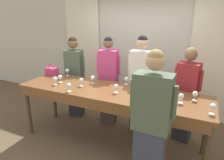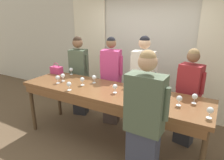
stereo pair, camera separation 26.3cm
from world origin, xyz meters
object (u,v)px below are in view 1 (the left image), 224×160
at_px(wine_glass_front_mid, 93,78).
at_px(wine_glass_back_left, 60,77).
at_px(wine_glass_back_right, 213,107).
at_px(guest_pink_top, 109,81).
at_px(handbag, 52,71).
at_px(wine_glass_by_bottle, 195,94).
at_px(host_pouring, 151,124).
at_px(tasting_bar, 109,95).
at_px(wine_glass_front_left, 67,71).
at_px(wine_glass_by_handbag, 126,79).
at_px(wine_glass_center_right, 69,86).
at_px(wine_glass_center_left, 181,96).
at_px(guest_cream_sweater, 141,84).
at_px(guest_striped_shirt, 186,95).
at_px(wine_glass_center_mid, 116,87).
at_px(guest_olive_jacket, 75,76).
at_px(wine_glass_near_host, 81,81).
at_px(wine_glass_front_right, 161,97).
at_px(wine_bottle, 154,83).
at_px(potted_plant, 56,83).
at_px(wine_glass_back_mid, 55,79).

distance_m(wine_glass_front_mid, wine_glass_back_left, 0.60).
distance_m(wine_glass_back_right, guest_pink_top, 2.05).
bearing_deg(handbag, wine_glass_by_bottle, -3.37).
bearing_deg(host_pouring, tasting_bar, 143.13).
height_order(wine_glass_front_left, wine_glass_by_handbag, same).
height_order(tasting_bar, wine_glass_center_right, wine_glass_center_right).
bearing_deg(wine_glass_center_left, handbag, 172.50).
distance_m(guest_cream_sweater, guest_striped_shirt, 0.82).
height_order(wine_glass_center_mid, host_pouring, host_pouring).
bearing_deg(host_pouring, guest_striped_shirt, 77.68).
relative_size(wine_glass_center_left, guest_striped_shirt, 0.08).
bearing_deg(guest_olive_jacket, wine_glass_near_host, -47.89).
relative_size(handbag, wine_glass_center_mid, 1.63).
bearing_deg(guest_pink_top, wine_glass_front_right, -34.58).
distance_m(wine_glass_front_right, host_pouring, 0.51).
relative_size(wine_glass_front_mid, guest_cream_sweater, 0.08).
bearing_deg(guest_pink_top, guest_striped_shirt, 0.00).
xyz_separation_m(tasting_bar, wine_glass_front_left, (-1.14, 0.41, 0.18)).
height_order(wine_glass_center_mid, wine_glass_by_bottle, same).
xyz_separation_m(wine_glass_by_bottle, guest_olive_jacket, (-2.44, 0.51, -0.19)).
distance_m(guest_pink_top, guest_cream_sweater, 0.67).
bearing_deg(wine_bottle, wine_glass_center_left, -38.37).
relative_size(wine_glass_center_mid, host_pouring, 0.08).
relative_size(wine_glass_front_left, host_pouring, 0.08).
relative_size(wine_glass_back_left, wine_glass_by_bottle, 1.00).
xyz_separation_m(wine_glass_front_right, wine_glass_center_right, (-1.45, -0.14, 0.00)).
bearing_deg(wine_glass_front_left, potted_plant, 140.44).
bearing_deg(potted_plant, host_pouring, -32.43).
height_order(wine_glass_center_mid, wine_glass_back_left, same).
height_order(wine_glass_center_mid, wine_glass_back_mid, same).
bearing_deg(handbag, wine_bottle, 0.73).
bearing_deg(wine_glass_near_host, wine_glass_front_mid, 61.28).
xyz_separation_m(wine_bottle, wine_glass_center_right, (-1.23, -0.66, -0.02)).
height_order(wine_glass_front_left, wine_glass_front_right, same).
distance_m(wine_glass_near_host, wine_glass_by_bottle, 1.84).
bearing_deg(wine_glass_front_left, wine_bottle, -1.66).
relative_size(wine_glass_center_mid, wine_glass_back_left, 1.00).
height_order(handbag, wine_glass_back_left, handbag).
bearing_deg(handbag, wine_glass_center_left, -7.50).
bearing_deg(wine_glass_front_left, wine_glass_near_host, -34.13).
relative_size(host_pouring, potted_plant, 2.80).
distance_m(wine_glass_by_handbag, host_pouring, 1.27).
relative_size(wine_glass_by_bottle, guest_cream_sweater, 0.08).
relative_size(wine_glass_center_right, wine_glass_near_host, 1.00).
bearing_deg(wine_glass_back_mid, potted_plant, 130.99).
distance_m(wine_glass_center_mid, guest_striped_shirt, 1.26).
xyz_separation_m(wine_glass_front_mid, guest_cream_sweater, (0.76, 0.47, -0.15)).
bearing_deg(wine_glass_front_left, guest_pink_top, 18.39).
bearing_deg(wine_glass_near_host, guest_olive_jacket, 132.11).
height_order(handbag, wine_glass_front_mid, handbag).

